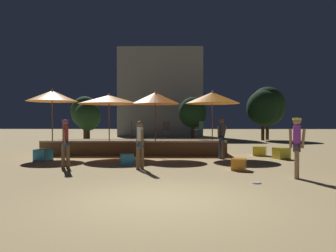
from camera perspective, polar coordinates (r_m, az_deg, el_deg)
ground_plane at (r=7.01m, az=-0.98°, el=-12.66°), size 120.00×120.00×0.00m
wooden_deck at (r=16.74m, az=-5.53°, el=-3.63°), size 8.76×2.93×0.73m
patio_umbrella_0 at (r=16.26m, az=-19.52°, el=4.94°), size 2.34×2.34×3.14m
patio_umbrella_1 at (r=15.51m, az=7.73°, el=4.87°), size 2.56×2.56×3.07m
patio_umbrella_2 at (r=15.27m, az=-2.23°, el=4.84°), size 2.30×2.30×3.05m
patio_umbrella_3 at (r=15.76m, az=-10.22°, el=4.55°), size 2.94×2.94×2.95m
cube_seat_0 at (r=16.15m, az=15.68°, el=-4.21°), size 0.74×0.74×0.44m
cube_seat_1 at (r=12.50m, az=-7.17°, el=-5.76°), size 0.59×0.59×0.40m
cube_seat_2 at (r=15.05m, az=19.13°, el=-4.50°), size 0.71×0.71×0.49m
cube_seat_3 at (r=14.65m, az=-20.94°, el=-4.72°), size 0.70×0.70×0.46m
cube_seat_4 at (r=11.24m, az=12.22°, el=-6.55°), size 0.57×0.57×0.39m
person_1 at (r=11.98m, az=-17.43°, el=-2.46°), size 0.29×0.52×1.70m
person_2 at (r=14.34m, az=9.30°, el=-1.88°), size 0.47×0.34×1.75m
person_3 at (r=11.15m, az=-4.90°, el=-3.06°), size 0.31×0.37×1.64m
person_4 at (r=10.02m, az=21.52°, el=-2.94°), size 0.45×0.29×1.74m
bistro_chair_0 at (r=16.56m, az=-6.04°, el=-0.40°), size 0.40×0.40×0.90m
bistro_chair_1 at (r=17.49m, az=-5.11°, el=-0.33°), size 0.43×0.42×0.90m
bistro_chair_2 at (r=17.43m, az=5.60°, el=-0.34°), size 0.48×0.48×0.90m
bistro_chair_3 at (r=16.51m, az=-0.36°, el=-0.40°), size 0.41×0.42×0.90m
frisbee_disc at (r=9.05m, az=15.11°, el=-9.49°), size 0.25×0.25×0.03m
background_tree_0 at (r=28.98m, az=16.19°, el=3.03°), size 2.72×2.72×4.26m
background_tree_1 at (r=29.93m, az=16.93°, el=3.29°), size 3.09×3.09×4.63m
background_tree_2 at (r=26.27m, az=4.31°, el=2.36°), size 2.22×2.22×3.56m
background_tree_3 at (r=23.93m, az=-13.78°, el=1.62°), size 1.86×1.86×3.00m
background_tree_4 at (r=26.81m, az=-14.24°, el=2.37°), size 2.24×2.24×3.60m
distant_building at (r=35.55m, az=-1.29°, el=5.77°), size 8.91×3.29×9.36m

